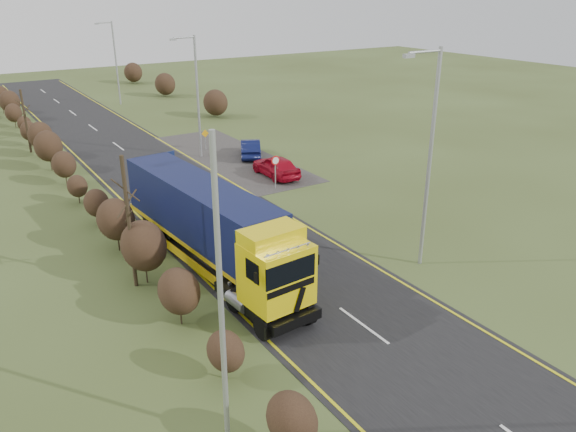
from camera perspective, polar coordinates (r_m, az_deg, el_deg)
The scene contains 14 objects.
ground at distance 25.49m, azimuth 1.85°, elevation -6.91°, with size 160.00×160.00×0.00m, color #39451D.
road at distance 33.40m, azimuth -7.87°, elevation 0.22°, with size 8.00×120.00×0.02m, color black.
layby at distance 44.60m, azimuth -5.81°, elevation 5.97°, with size 6.00×18.00×0.02m, color #2E2B29.
lane_markings at distance 33.13m, azimuth -7.64°, elevation 0.09°, with size 7.52×116.00×0.01m.
hedgerow at distance 29.11m, azimuth -16.95°, elevation -0.54°, with size 2.24×102.04×6.05m.
lorry at distance 26.30m, azimuth -7.85°, elevation -0.68°, with size 3.28×14.47×3.99m.
car_red_hatchback at distance 39.50m, azimuth -1.22°, elevation 5.06°, with size 1.78×4.42×1.51m, color #9D0719.
car_blue_sedan at distance 44.43m, azimuth -3.85°, elevation 6.90°, with size 1.48×4.25×1.40m, color #0A1038.
streetlight_near at distance 25.94m, azimuth 14.07°, elevation 6.38°, with size 2.14×0.20×10.12m.
streetlight_mid at distance 43.88m, azimuth -9.33°, elevation 12.31°, with size 1.95×0.18×9.19m.
streetlight_far at distance 67.37m, azimuth -17.19°, elevation 14.94°, with size 1.92×0.18×9.02m.
left_pole at distance 15.24m, azimuth -6.85°, elevation -8.56°, with size 0.16×0.16×9.30m, color #939698.
speed_sign at distance 36.85m, azimuth -1.28°, elevation 5.10°, with size 0.62×0.10×2.25m.
warning_board at distance 46.79m, azimuth -8.40°, elevation 7.87°, with size 0.64×0.11×1.68m.
Camera 1 is at (-12.69, -18.30, 12.40)m, focal length 35.00 mm.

